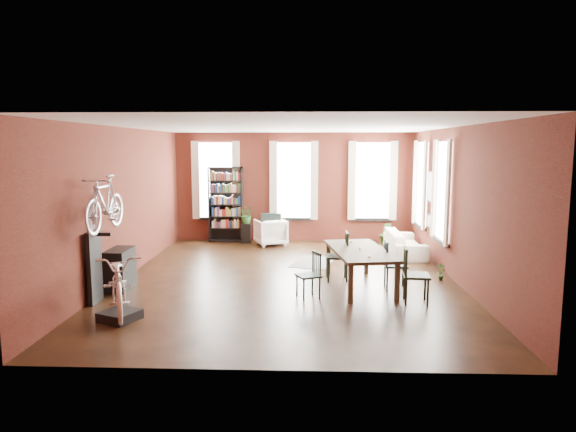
{
  "coord_description": "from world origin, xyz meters",
  "views": [
    {
      "loc": [
        0.41,
        -10.62,
        2.8
      ],
      "look_at": [
        -0.02,
        0.6,
        1.27
      ],
      "focal_mm": 32.0,
      "sensor_mm": 36.0,
      "label": 1
    }
  ],
  "objects_px": {
    "dining_chair_b": "(337,256)",
    "bookshelf": "(226,204)",
    "white_armchair": "(270,231)",
    "cream_sofa": "(405,239)",
    "bike_trainer": "(120,316)",
    "dining_chair_d": "(396,265)",
    "console_table": "(120,269)",
    "dining_table": "(359,268)",
    "plant_stand": "(246,233)",
    "dining_chair_a": "(308,275)",
    "dining_chair_c": "(416,275)",
    "bicycle_floor": "(118,254)"
  },
  "relations": [
    {
      "from": "dining_chair_a",
      "to": "dining_chair_c",
      "type": "relative_size",
      "value": 0.86
    },
    {
      "from": "bike_trainer",
      "to": "bookshelf",
      "type": "bearing_deg",
      "value": 84.93
    },
    {
      "from": "dining_chair_b",
      "to": "bookshelf",
      "type": "bearing_deg",
      "value": -146.42
    },
    {
      "from": "dining_chair_b",
      "to": "console_table",
      "type": "bearing_deg",
      "value": -80.19
    },
    {
      "from": "dining_table",
      "to": "dining_chair_b",
      "type": "bearing_deg",
      "value": 119.38
    },
    {
      "from": "bike_trainer",
      "to": "dining_chair_a",
      "type": "bearing_deg",
      "value": 24.05
    },
    {
      "from": "dining_chair_d",
      "to": "console_table",
      "type": "height_order",
      "value": "dining_chair_d"
    },
    {
      "from": "dining_chair_b",
      "to": "dining_chair_c",
      "type": "bearing_deg",
      "value": 40.01
    },
    {
      "from": "dining_chair_a",
      "to": "white_armchair",
      "type": "bearing_deg",
      "value": 167.46
    },
    {
      "from": "bike_trainer",
      "to": "dining_chair_b",
      "type": "bearing_deg",
      "value": 36.1
    },
    {
      "from": "console_table",
      "to": "bicycle_floor",
      "type": "xyz_separation_m",
      "value": [
        0.68,
        -1.85,
        0.7
      ]
    },
    {
      "from": "dining_chair_b",
      "to": "cream_sofa",
      "type": "bearing_deg",
      "value": 142.92
    },
    {
      "from": "white_armchair",
      "to": "bike_trainer",
      "type": "bearing_deg",
      "value": 51.17
    },
    {
      "from": "white_armchair",
      "to": "cream_sofa",
      "type": "relative_size",
      "value": 0.39
    },
    {
      "from": "dining_chair_a",
      "to": "dining_chair_c",
      "type": "height_order",
      "value": "dining_chair_c"
    },
    {
      "from": "dining_chair_d",
      "to": "console_table",
      "type": "xyz_separation_m",
      "value": [
        -5.43,
        -0.23,
        -0.08
      ]
    },
    {
      "from": "dining_chair_d",
      "to": "white_armchair",
      "type": "distance_m",
      "value": 5.23
    },
    {
      "from": "bookshelf",
      "to": "cream_sofa",
      "type": "xyz_separation_m",
      "value": [
        4.95,
        -1.7,
        -0.69
      ]
    },
    {
      "from": "console_table",
      "to": "dining_chair_a",
      "type": "bearing_deg",
      "value": -7.07
    },
    {
      "from": "bookshelf",
      "to": "plant_stand",
      "type": "relative_size",
      "value": 3.92
    },
    {
      "from": "dining_chair_b",
      "to": "dining_table",
      "type": "bearing_deg",
      "value": 36.98
    },
    {
      "from": "bookshelf",
      "to": "dining_chair_c",
      "type": "bearing_deg",
      "value": -53.38
    },
    {
      "from": "dining_table",
      "to": "plant_stand",
      "type": "xyz_separation_m",
      "value": [
        -2.84,
        4.7,
        -0.1
      ]
    },
    {
      "from": "dining_chair_a",
      "to": "dining_chair_b",
      "type": "distance_m",
      "value": 1.44
    },
    {
      "from": "dining_chair_d",
      "to": "bookshelf",
      "type": "relative_size",
      "value": 0.44
    },
    {
      "from": "cream_sofa",
      "to": "dining_chair_b",
      "type": "bearing_deg",
      "value": 144.18
    },
    {
      "from": "dining_chair_c",
      "to": "plant_stand",
      "type": "xyz_separation_m",
      "value": [
        -3.76,
        5.69,
        -0.22
      ]
    },
    {
      "from": "console_table",
      "to": "cream_sofa",
      "type": "bearing_deg",
      "value": 29.33
    },
    {
      "from": "dining_chair_d",
      "to": "console_table",
      "type": "bearing_deg",
      "value": 93.67
    },
    {
      "from": "dining_chair_d",
      "to": "bicycle_floor",
      "type": "height_order",
      "value": "bicycle_floor"
    },
    {
      "from": "cream_sofa",
      "to": "dining_chair_d",
      "type": "bearing_deg",
      "value": 166.26
    },
    {
      "from": "dining_table",
      "to": "dining_chair_a",
      "type": "xyz_separation_m",
      "value": [
        -1.02,
        -0.77,
        0.04
      ]
    },
    {
      "from": "plant_stand",
      "to": "bicycle_floor",
      "type": "relative_size",
      "value": 0.3
    },
    {
      "from": "bike_trainer",
      "to": "white_armchair",
      "type": "bearing_deg",
      "value": 72.98
    },
    {
      "from": "bookshelf",
      "to": "white_armchair",
      "type": "xyz_separation_m",
      "value": [
        1.36,
        -0.55,
        -0.69
      ]
    },
    {
      "from": "plant_stand",
      "to": "bicycle_floor",
      "type": "height_order",
      "value": "bicycle_floor"
    },
    {
      "from": "dining_chair_c",
      "to": "cream_sofa",
      "type": "height_order",
      "value": "dining_chair_c"
    },
    {
      "from": "dining_chair_a",
      "to": "bicycle_floor",
      "type": "bearing_deg",
      "value": -89.74
    },
    {
      "from": "dining_table",
      "to": "console_table",
      "type": "distance_m",
      "value": 4.74
    },
    {
      "from": "console_table",
      "to": "bicycle_floor",
      "type": "height_order",
      "value": "bicycle_floor"
    },
    {
      "from": "dining_chair_a",
      "to": "bookshelf",
      "type": "height_order",
      "value": "bookshelf"
    },
    {
      "from": "console_table",
      "to": "dining_chair_d",
      "type": "bearing_deg",
      "value": 2.41
    },
    {
      "from": "dining_chair_a",
      "to": "dining_chair_b",
      "type": "height_order",
      "value": "dining_chair_b"
    },
    {
      "from": "bike_trainer",
      "to": "plant_stand",
      "type": "distance_m",
      "value": 6.95
    },
    {
      "from": "dining_chair_a",
      "to": "bicycle_floor",
      "type": "relative_size",
      "value": 0.45
    },
    {
      "from": "dining_chair_a",
      "to": "dining_chair_d",
      "type": "xyz_separation_m",
      "value": [
        1.72,
        0.69,
        0.05
      ]
    },
    {
      "from": "dining_chair_d",
      "to": "bookshelf",
      "type": "height_order",
      "value": "bookshelf"
    },
    {
      "from": "dining_chair_a",
      "to": "dining_chair_c",
      "type": "distance_m",
      "value": 1.95
    },
    {
      "from": "bike_trainer",
      "to": "console_table",
      "type": "distance_m",
      "value": 1.96
    },
    {
      "from": "dining_chair_b",
      "to": "bike_trainer",
      "type": "height_order",
      "value": "dining_chair_b"
    }
  ]
}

